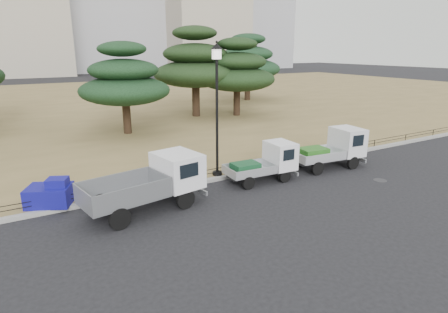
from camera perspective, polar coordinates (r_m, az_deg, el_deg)
ground at (r=15.28m, az=3.80°, el=-6.50°), size 220.00×220.00×0.00m
lawn at (r=43.38m, az=-19.54°, el=7.57°), size 120.00×56.00×0.15m
curb at (r=17.32m, az=-1.00°, el=-3.40°), size 120.00×0.25×0.16m
truck_large at (r=14.26m, az=-11.13°, el=-3.77°), size 4.74×2.49×1.96m
truck_kei_front at (r=17.19m, az=6.35°, el=-0.92°), size 3.32×1.55×1.73m
truck_kei_rear at (r=19.79m, az=16.20°, el=1.18°), size 3.87×1.96×1.96m
street_lamp at (r=16.74m, az=-1.10°, el=10.30°), size 0.53×0.53×5.94m
pipe_fence at (r=17.33m, az=-1.25°, el=-2.14°), size 38.00×0.04×0.40m
tarp_pile at (r=15.67m, az=-24.95°, el=-5.23°), size 1.91×1.71×1.05m
manhole at (r=18.77m, az=22.68°, el=-3.37°), size 0.60×0.60×0.01m
pine_center_left at (r=26.59m, az=-14.96°, el=11.01°), size 6.10×6.10×6.20m
pine_center_right at (r=32.69m, az=-4.41°, el=13.76°), size 7.11×7.11×7.55m
pine_east_near at (r=33.04m, az=2.01°, el=12.87°), size 6.56×6.56×6.63m
pine_east_far at (r=43.30m, az=3.67°, el=14.15°), size 7.28×7.28×7.31m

